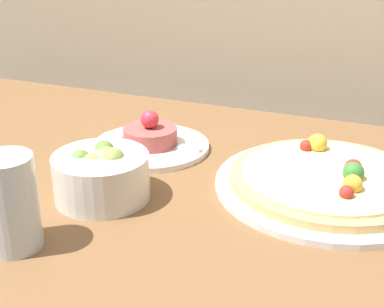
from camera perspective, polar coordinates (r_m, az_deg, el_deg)
name	(u,v)px	position (r m, az deg, el deg)	size (l,w,h in m)	color
dining_table	(197,238)	(0.88, 0.59, -8.97)	(1.49, 0.75, 0.77)	brown
pizza_plate	(328,181)	(0.83, 14.30, -2.83)	(0.34, 0.34, 0.05)	white
tartare_plate	(150,141)	(0.95, -4.45, 1.30)	(0.21, 0.21, 0.07)	white
small_bowl	(102,175)	(0.78, -9.62, -2.25)	(0.14, 0.14, 0.08)	white
drinking_glass	(9,203)	(0.68, -18.90, -5.00)	(0.07, 0.07, 0.12)	silver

